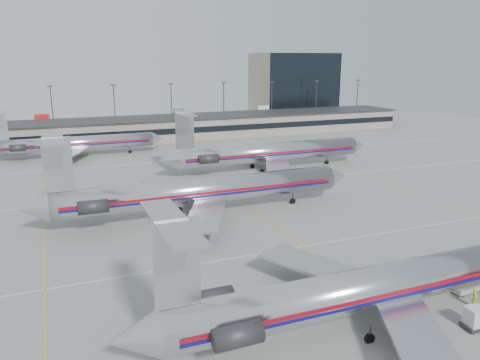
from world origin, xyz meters
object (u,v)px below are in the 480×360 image
jet_foreground (374,287)px  belt_loader (469,285)px  tug_center (420,343)px  uld_container (475,318)px  jet_second_row (197,191)px

jet_foreground → belt_loader: 13.14m
jet_foreground → tug_center: 5.74m
jet_foreground → uld_container: size_ratio=23.14×
jet_foreground → jet_second_row: size_ratio=0.93×
jet_foreground → belt_loader: size_ratio=10.17×
tug_center → belt_loader: belt_loader is taller
uld_container → tug_center: bearing=-167.9°
jet_foreground → belt_loader: bearing=4.9°
jet_second_row → tug_center: (6.58, -38.98, -3.10)m
uld_container → belt_loader: size_ratio=0.44×
jet_second_row → belt_loader: jet_second_row is taller
jet_second_row → uld_container: jet_second_row is taller
tug_center → jet_foreground: bearing=77.0°
jet_second_row → uld_container: size_ratio=24.98×
jet_foreground → tug_center: bearing=-79.0°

